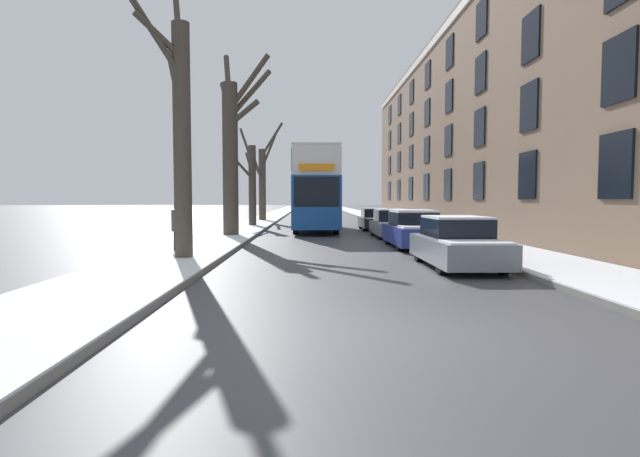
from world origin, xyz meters
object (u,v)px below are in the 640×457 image
(parked_car_0, at_px, (457,244))
(parked_car_1, at_px, (413,230))
(bare_tree_left_2, at_px, (251,182))
(parked_car_3, at_px, (375,220))
(bare_tree_left_0, at_px, (180,128))
(parked_car_2, at_px, (391,224))
(bare_tree_left_3, at_px, (263,180))
(double_decker_bus, at_px, (315,187))
(pedestrian_left_sidewalk, at_px, (177,227))
(bare_tree_left_1, at_px, (232,147))

(parked_car_0, xyz_separation_m, parked_car_1, (0.00, 5.63, 0.03))
(bare_tree_left_2, distance_m, parked_car_3, 8.75)
(bare_tree_left_0, relative_size, parked_car_2, 2.11)
(bare_tree_left_0, bearing_deg, bare_tree_left_3, 90.18)
(double_decker_bus, xyz_separation_m, parked_car_0, (3.63, -16.27, -1.96))
(bare_tree_left_3, distance_m, pedestrian_left_sidewalk, 25.07)
(double_decker_bus, distance_m, parked_car_0, 16.79)
(parked_car_0, height_order, parked_car_1, parked_car_1)
(bare_tree_left_2, relative_size, bare_tree_left_3, 0.86)
(parked_car_2, bearing_deg, parked_car_3, 90.00)
(bare_tree_left_2, bearing_deg, bare_tree_left_1, -89.02)
(bare_tree_left_0, distance_m, bare_tree_left_2, 18.52)
(bare_tree_left_3, height_order, parked_car_0, bare_tree_left_3)
(bare_tree_left_0, distance_m, parked_car_3, 17.53)
(parked_car_0, bearing_deg, parked_car_1, 90.00)
(pedestrian_left_sidewalk, bearing_deg, parked_car_0, 32.88)
(bare_tree_left_2, bearing_deg, parked_car_3, -21.73)
(double_decker_bus, distance_m, parked_car_2, 6.90)
(parked_car_0, bearing_deg, parked_car_2, 90.00)
(bare_tree_left_1, distance_m, bare_tree_left_3, 17.31)
(bare_tree_left_2, xyz_separation_m, bare_tree_left_3, (0.01, 8.13, 0.45))
(parked_car_0, height_order, parked_car_3, parked_car_0)
(parked_car_0, bearing_deg, bare_tree_left_0, 170.54)
(bare_tree_left_1, distance_m, double_decker_bus, 7.14)
(bare_tree_left_0, height_order, parked_car_1, bare_tree_left_0)
(bare_tree_left_0, height_order, bare_tree_left_3, bare_tree_left_0)
(pedestrian_left_sidewalk, bearing_deg, double_decker_bus, 123.33)
(bare_tree_left_3, xyz_separation_m, parked_car_3, (7.80, -11.24, -2.86))
(bare_tree_left_1, xyz_separation_m, parked_car_0, (7.66, -10.62, -3.67))
(double_decker_bus, bearing_deg, pedestrian_left_sidewalk, -109.32)
(bare_tree_left_1, bearing_deg, bare_tree_left_3, 90.49)
(bare_tree_left_2, distance_m, double_decker_bus, 5.48)
(parked_car_2, bearing_deg, bare_tree_left_2, 130.81)
(bare_tree_left_0, distance_m, pedestrian_left_sidewalk, 3.45)
(bare_tree_left_1, xyz_separation_m, parked_car_1, (7.66, -4.99, -3.64))
(bare_tree_left_1, distance_m, parked_car_0, 13.60)
(pedestrian_left_sidewalk, bearing_deg, bare_tree_left_1, 137.91)
(bare_tree_left_0, relative_size, parked_car_3, 2.16)
(parked_car_3, distance_m, pedestrian_left_sidewalk, 16.01)
(double_decker_bus, distance_m, pedestrian_left_sidewalk, 14.18)
(bare_tree_left_3, bearing_deg, parked_car_0, -74.38)
(bare_tree_left_1, relative_size, pedestrian_left_sidewalk, 5.21)
(bare_tree_left_2, bearing_deg, parked_car_1, -61.11)
(bare_tree_left_3, xyz_separation_m, parked_car_0, (7.80, -27.91, -2.82))
(bare_tree_left_0, height_order, parked_car_0, bare_tree_left_0)
(bare_tree_left_1, xyz_separation_m, double_decker_bus, (4.03, 5.65, -1.71))
(bare_tree_left_0, relative_size, double_decker_bus, 0.79)
(parked_car_2, distance_m, parked_car_3, 5.94)
(pedestrian_left_sidewalk, bearing_deg, parked_car_3, 111.46)
(bare_tree_left_1, distance_m, parked_car_3, 10.44)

